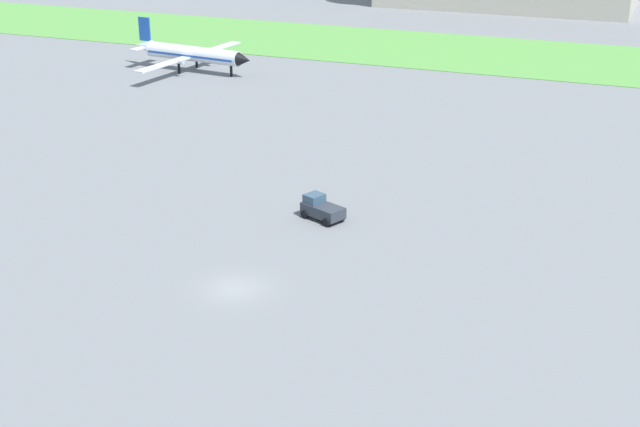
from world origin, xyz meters
TOP-DOWN VIEW (x-y plane):
  - ground_plane at (0.00, 0.00)m, footprint 600.00×600.00m
  - grass_taxiway_strip at (0.00, 84.79)m, footprint 360.00×28.00m
  - airplane_taxiing_turboprop at (-36.42, 57.88)m, footprint 19.55×22.79m
  - pushback_tug_near_gate at (0.75, 14.05)m, footprint 4.02×3.14m

SIDE VIEW (x-z plane):
  - ground_plane at x=0.00m, z-range 0.00..0.00m
  - grass_taxiway_strip at x=0.00m, z-range 0.00..0.08m
  - pushback_tug_near_gate at x=0.75m, z-range -0.06..1.89m
  - airplane_taxiing_turboprop at x=-36.42m, z-range -0.92..5.91m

